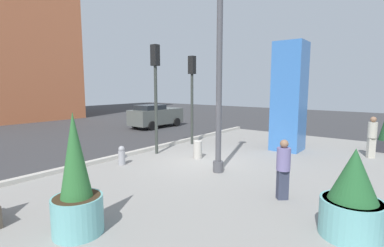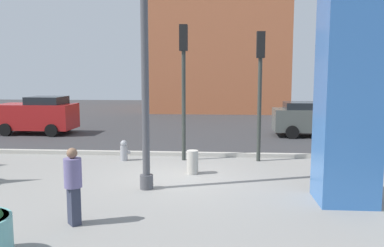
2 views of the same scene
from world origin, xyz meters
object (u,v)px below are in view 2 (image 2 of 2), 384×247
object	(u,v)px
traffic_light_far_side	(260,75)
car_passing_lane	(315,119)
lamp_post	(145,70)
pedestrian_on_sidewalk	(73,183)
fire_hydrant	(124,151)
car_curb_west	(38,115)
art_pillar_blue	(348,99)
concrete_bollard	(193,162)
traffic_light_corner	(184,70)

from	to	relation	value
traffic_light_far_side	car_passing_lane	xyz separation A→B (m)	(3.30, 5.95, -2.21)
lamp_post	pedestrian_on_sidewalk	distance (m)	3.68
lamp_post	fire_hydrant	world-z (taller)	lamp_post
car_curb_west	art_pillar_blue	bearing A→B (deg)	-39.19
concrete_bollard	car_passing_lane	world-z (taller)	car_passing_lane
concrete_bollard	traffic_light_corner	xyz separation A→B (m)	(-0.46, 1.97, 2.87)
traffic_light_corner	car_curb_west	xyz separation A→B (m)	(-8.16, 5.79, -2.26)
art_pillar_blue	traffic_light_far_side	world-z (taller)	art_pillar_blue
art_pillar_blue	concrete_bollard	distance (m)	5.07
lamp_post	car_curb_west	size ratio (longest dim) A/B	1.69
pedestrian_on_sidewalk	concrete_bollard	bearing A→B (deg)	64.07
fire_hydrant	traffic_light_corner	xyz separation A→B (m)	(2.14, 0.24, 2.87)
traffic_light_far_side	traffic_light_corner	xyz separation A→B (m)	(-2.68, -0.05, 0.15)
lamp_post	traffic_light_corner	bearing A→B (deg)	79.85
car_curb_west	car_passing_lane	xyz separation A→B (m)	(14.13, 0.21, -0.10)
fire_hydrant	pedestrian_on_sidewalk	size ratio (longest dim) A/B	0.46
concrete_bollard	traffic_light_far_side	world-z (taller)	traffic_light_far_side
fire_hydrant	pedestrian_on_sidewalk	bearing A→B (deg)	-85.67
lamp_post	fire_hydrant	xyz separation A→B (m)	(-1.48, 3.45, -2.86)
concrete_bollard	pedestrian_on_sidewalk	world-z (taller)	pedestrian_on_sidewalk
traffic_light_far_side	pedestrian_on_sidewalk	distance (m)	8.05
lamp_post	car_curb_west	bearing A→B (deg)	128.31
concrete_bollard	traffic_light_corner	size ratio (longest dim) A/B	0.16
car_curb_west	car_passing_lane	world-z (taller)	car_curb_west
concrete_bollard	car_curb_west	bearing A→B (deg)	138.01
concrete_bollard	pedestrian_on_sidewalk	distance (m)	4.92
lamp_post	art_pillar_blue	distance (m)	5.12
art_pillar_blue	pedestrian_on_sidewalk	bearing A→B (deg)	-162.03
traffic_light_corner	car_curb_west	distance (m)	10.25
car_curb_west	fire_hydrant	bearing A→B (deg)	-45.06
car_curb_west	pedestrian_on_sidewalk	distance (m)	13.78
lamp_post	art_pillar_blue	size ratio (longest dim) A/B	1.31
lamp_post	car_passing_lane	size ratio (longest dim) A/B	1.57
art_pillar_blue	concrete_bollard	bearing A→B (deg)	147.90
traffic_light_corner	fire_hydrant	bearing A→B (deg)	-173.49
traffic_light_far_side	concrete_bollard	bearing A→B (deg)	-137.68
lamp_post	pedestrian_on_sidewalk	size ratio (longest dim) A/B	4.06
art_pillar_blue	traffic_light_far_side	size ratio (longest dim) A/B	1.11
concrete_bollard	pedestrian_on_sidewalk	xyz separation A→B (m)	(-2.14, -4.40, 0.53)
pedestrian_on_sidewalk	art_pillar_blue	bearing A→B (deg)	17.97
pedestrian_on_sidewalk	traffic_light_far_side	bearing A→B (deg)	55.84
lamp_post	traffic_light_corner	distance (m)	3.76
traffic_light_far_side	car_passing_lane	bearing A→B (deg)	61.01
concrete_bollard	lamp_post	bearing A→B (deg)	-123.09
lamp_post	pedestrian_on_sidewalk	xyz separation A→B (m)	(-1.01, -2.67, -2.32)
traffic_light_far_side	car_passing_lane	distance (m)	7.16
art_pillar_blue	fire_hydrant	size ratio (longest dim) A/B	6.73
art_pillar_blue	traffic_light_far_side	bearing A→B (deg)	110.61
lamp_post	concrete_bollard	size ratio (longest dim) A/B	8.82
fire_hydrant	pedestrian_on_sidewalk	distance (m)	6.16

